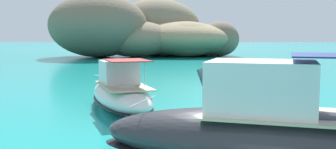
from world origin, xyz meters
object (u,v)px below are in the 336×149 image
islet_small (198,41)px  motorboat_white (121,93)px  islet_large (138,31)px  channel_buoy (273,96)px  motorboat_charcoal (278,135)px

islet_small → motorboat_white: bearing=-97.8°
islet_large → motorboat_white: size_ratio=4.25×
motorboat_white → islet_large: bearing=94.2°
islet_large → islet_small: islet_large is taller
channel_buoy → motorboat_white: bearing=-163.9°
motorboat_charcoal → islet_large: bearing=98.8°
motorboat_white → channel_buoy: (8.41, 2.42, -0.50)m
motorboat_white → islet_small: bearing=82.2°
islet_small → motorboat_charcoal: islet_small is taller
islet_large → motorboat_charcoal: size_ratio=3.38×
islet_large → channel_buoy: size_ratio=25.09×
motorboat_charcoal → channel_buoy: 12.08m
motorboat_charcoal → motorboat_white: (-5.63, 9.31, -0.21)m
islet_large → islet_small: bearing=0.0°
motorboat_charcoal → motorboat_white: motorboat_charcoal is taller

